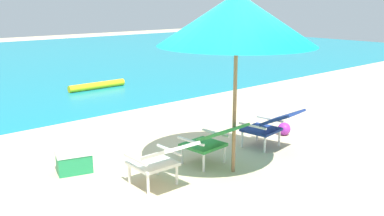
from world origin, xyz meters
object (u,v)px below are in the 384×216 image
object	(u,v)px
cooler_box	(74,161)
lounge_chair_left	(161,158)
lounge_chair_center	(213,139)
beach_ball	(284,129)
swim_buoy	(97,85)
lounge_chair_right	(271,124)
beach_umbrella_center	(237,19)

from	to	relation	value
cooler_box	lounge_chair_left	bearing A→B (deg)	-63.81
lounge_chair_center	beach_ball	distance (m)	1.98
lounge_chair_center	cooler_box	xyz separation A→B (m)	(-1.56, 1.09, -0.24)
swim_buoy	lounge_chair_right	size ratio (longest dim) A/B	1.70
cooler_box	swim_buoy	bearing A→B (deg)	58.42
lounge_chair_center	beach_umbrella_center	size ratio (longest dim) A/B	0.39
beach_umbrella_center	lounge_chair_left	bearing A→B (deg)	168.69
lounge_chair_left	cooler_box	size ratio (longest dim) A/B	1.63
swim_buoy	lounge_chair_right	bearing A→B (deg)	-92.04
lounge_chair_left	cooler_box	world-z (taller)	lounge_chair_left
lounge_chair_center	cooler_box	bearing A→B (deg)	145.19
beach_ball	lounge_chair_center	bearing A→B (deg)	-173.26
lounge_chair_right	beach_ball	world-z (taller)	lounge_chair_right
beach_umbrella_center	beach_ball	size ratio (longest dim) A/B	10.61
lounge_chair_left	lounge_chair_right	size ratio (longest dim) A/B	0.94
lounge_chair_center	beach_umbrella_center	world-z (taller)	beach_umbrella_center
lounge_chair_right	beach_umbrella_center	bearing A→B (deg)	-166.92
swim_buoy	lounge_chair_left	bearing A→B (deg)	-111.64
lounge_chair_center	beach_ball	xyz separation A→B (m)	(1.95, 0.23, -0.29)
beach_umbrella_center	cooler_box	world-z (taller)	beach_umbrella_center
lounge_chair_left	beach_ball	world-z (taller)	lounge_chair_left
beach_ball	cooler_box	distance (m)	3.62
lounge_chair_left	beach_umbrella_center	xyz separation A→B (m)	(1.07, -0.21, 1.65)
lounge_chair_center	beach_umbrella_center	distance (m)	1.68
swim_buoy	lounge_chair_center	xyz separation A→B (m)	(-1.42, -5.95, 0.31)
swim_buoy	cooler_box	distance (m)	5.70
lounge_chair_left	beach_umbrella_center	world-z (taller)	beach_umbrella_center
swim_buoy	lounge_chair_center	size ratio (longest dim) A/B	1.74
lounge_chair_right	lounge_chair_center	bearing A→B (deg)	177.23
beach_umbrella_center	cooler_box	xyz separation A→B (m)	(-1.66, 1.41, -1.89)
lounge_chair_left	cooler_box	bearing A→B (deg)	116.19
swim_buoy	cooler_box	size ratio (longest dim) A/B	2.96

